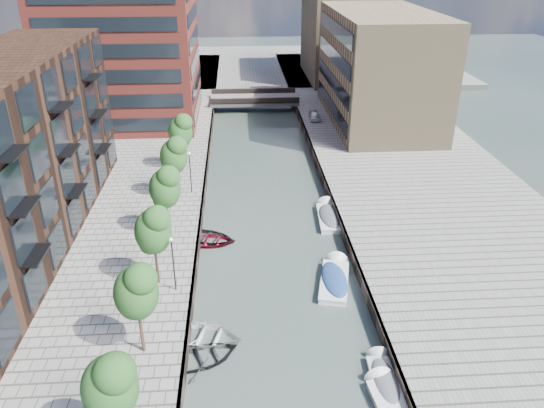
{
  "coord_description": "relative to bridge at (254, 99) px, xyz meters",
  "views": [
    {
      "loc": [
        -2.58,
        -6.62,
        22.54
      ],
      "look_at": [
        0.0,
        31.86,
        3.5
      ],
      "focal_mm": 35.0,
      "sensor_mm": 36.0,
      "label": 1
    }
  ],
  "objects": [
    {
      "name": "sloop_1",
      "position": [
        -5.01,
        -53.99,
        -1.39
      ],
      "size": [
        5.27,
        4.59,
        0.91
      ],
      "primitive_type": "imported",
      "rotation": [
        0.0,
        0.0,
        1.96
      ],
      "color": "#242326",
      "rests_on": "ground"
    },
    {
      "name": "quay_wall_left",
      "position": [
        -6.1,
        -32.0,
        -0.89
      ],
      "size": [
        0.25,
        140.0,
        1.0
      ],
      "primitive_type": "cube",
      "color": "#332823",
      "rests_on": "ground"
    },
    {
      "name": "tower",
      "position": [
        -17.0,
        -7.0,
        14.61
      ],
      "size": [
        18.0,
        18.0,
        30.0
      ],
      "primitive_type": "cube",
      "color": "maroon",
      "rests_on": "quay_left"
    },
    {
      "name": "tree_3",
      "position": [
        -8.5,
        -47.0,
        3.92
      ],
      "size": [
        2.5,
        2.5,
        5.95
      ],
      "color": "#382619",
      "rests_on": "quay_left"
    },
    {
      "name": "bridge",
      "position": [
        0.0,
        0.0,
        0.0
      ],
      "size": [
        13.0,
        6.0,
        1.3
      ],
      "color": "gray",
      "rests_on": "ground"
    },
    {
      "name": "motorboat_2",
      "position": [
        5.25,
        -58.33,
        -1.29
      ],
      "size": [
        2.31,
        5.38,
        1.74
      ],
      "color": "white",
      "rests_on": "ground"
    },
    {
      "name": "lamp_1",
      "position": [
        -7.2,
        -48.0,
        2.12
      ],
      "size": [
        0.24,
        0.24,
        4.12
      ],
      "color": "black",
      "rests_on": "quay_left"
    },
    {
      "name": "motorboat_4",
      "position": [
        5.43,
        -36.3,
        -1.16
      ],
      "size": [
        2.24,
        5.7,
        1.87
      ],
      "color": "white",
      "rests_on": "ground"
    },
    {
      "name": "sloop_2",
      "position": [
        -5.22,
        -40.17,
        -1.39
      ],
      "size": [
        4.58,
        3.43,
        0.9
      ],
      "primitive_type": "imported",
      "rotation": [
        0.0,
        0.0,
        1.5
      ],
      "color": "maroon",
      "rests_on": "ground"
    },
    {
      "name": "car",
      "position": [
        7.84,
        -9.54,
        0.19
      ],
      "size": [
        1.47,
        3.46,
        1.17
      ],
      "primitive_type": "imported",
      "rotation": [
        0.0,
        0.0,
        -0.03
      ],
      "color": "silver",
      "rests_on": "quay_right"
    },
    {
      "name": "quay_right",
      "position": [
        16.0,
        -32.0,
        -0.89
      ],
      "size": [
        20.0,
        140.0,
        1.0
      ],
      "primitive_type": "cube",
      "color": "gray",
      "rests_on": "ground"
    },
    {
      "name": "tree_2",
      "position": [
        -8.5,
        -54.0,
        3.92
      ],
      "size": [
        2.5,
        2.5,
        5.95
      ],
      "color": "#382619",
      "rests_on": "quay_left"
    },
    {
      "name": "lamp_2",
      "position": [
        -7.2,
        -32.0,
        2.12
      ],
      "size": [
        0.24,
        0.24,
        4.12
      ],
      "color": "black",
      "rests_on": "quay_left"
    },
    {
      "name": "sloop_3",
      "position": [
        -5.05,
        -52.13,
        -1.39
      ],
      "size": [
        5.58,
        4.56,
        1.01
      ],
      "primitive_type": "imported",
      "rotation": [
        0.0,
        0.0,
        1.33
      ],
      "color": "silver",
      "rests_on": "ground"
    },
    {
      "name": "tan_block_near",
      "position": [
        16.0,
        -10.0,
        6.61
      ],
      "size": [
        12.0,
        25.0,
        14.0
      ],
      "primitive_type": "cube",
      "color": "#8B7755",
      "rests_on": "quay_right"
    },
    {
      "name": "tree_1",
      "position": [
        -8.5,
        -61.0,
        3.92
      ],
      "size": [
        2.5,
        2.5,
        5.95
      ],
      "color": "#382619",
      "rests_on": "quay_left"
    },
    {
      "name": "motorboat_1",
      "position": [
        5.33,
        -56.37,
        -1.21
      ],
      "size": [
        1.82,
        4.53,
        1.48
      ],
      "color": "silver",
      "rests_on": "ground"
    },
    {
      "name": "tree_5",
      "position": [
        -8.5,
        -33.0,
        3.92
      ],
      "size": [
        2.5,
        2.5,
        5.95
      ],
      "color": "#382619",
      "rests_on": "quay_left"
    },
    {
      "name": "water",
      "position": [
        0.0,
        -32.0,
        -1.39
      ],
      "size": [
        300.0,
        300.0,
        0.0
      ],
      "primitive_type": "plane",
      "color": "#38473F",
      "rests_on": "ground"
    },
    {
      "name": "tree_6",
      "position": [
        -8.5,
        -26.0,
        3.92
      ],
      "size": [
        2.5,
        2.5,
        5.95
      ],
      "color": "#382619",
      "rests_on": "quay_left"
    },
    {
      "name": "tan_block_far",
      "position": [
        16.0,
        16.0,
        7.61
      ],
      "size": [
        12.0,
        20.0,
        16.0
      ],
      "primitive_type": "cube",
      "color": "#8B7755",
      "rests_on": "quay_right"
    },
    {
      "name": "quay_wall_right",
      "position": [
        6.1,
        -32.0,
        -0.89
      ],
      "size": [
        0.25,
        140.0,
        1.0
      ],
      "primitive_type": "cube",
      "color": "#332823",
      "rests_on": "ground"
    },
    {
      "name": "motorboat_3",
      "position": [
        4.25,
        -46.23,
        -1.16
      ],
      "size": [
        3.16,
        5.95,
        1.89
      ],
      "color": "white",
      "rests_on": "ground"
    },
    {
      "name": "tree_4",
      "position": [
        -8.5,
        -40.0,
        3.92
      ],
      "size": [
        2.5,
        2.5,
        5.95
      ],
      "color": "#382619",
      "rests_on": "quay_left"
    },
    {
      "name": "sloop_4",
      "position": [
        -5.3,
        -39.59,
        -1.39
      ],
      "size": [
        5.54,
        4.83,
        0.96
      ],
      "primitive_type": "imported",
      "rotation": [
        0.0,
        0.0,
        1.18
      ],
      "color": "black",
      "rests_on": "ground"
    },
    {
      "name": "far_closure",
      "position": [
        0.0,
        28.0,
        -0.89
      ],
      "size": [
        80.0,
        40.0,
        1.0
      ],
      "primitive_type": "cube",
      "color": "gray",
      "rests_on": "ground"
    }
  ]
}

